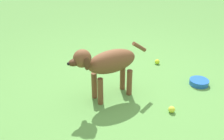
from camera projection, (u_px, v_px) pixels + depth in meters
name	position (u px, v px, depth m)	size (l,w,h in m)	color
ground	(127.00, 89.00, 2.93)	(14.00, 14.00, 0.00)	#548C42
dog	(107.00, 63.00, 2.60)	(0.49, 0.81, 0.61)	brown
tennis_ball_1	(172.00, 109.00, 2.53)	(0.07, 0.07, 0.07)	#D5E13D
tennis_ball_2	(157.00, 62.00, 3.50)	(0.07, 0.07, 0.07)	#C6E42B
water_bowl	(199.00, 82.00, 3.01)	(0.22, 0.22, 0.06)	blue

